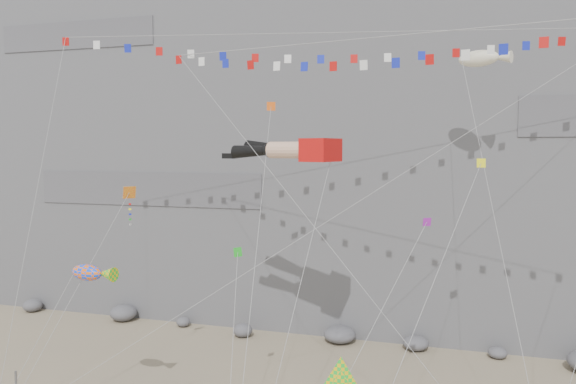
# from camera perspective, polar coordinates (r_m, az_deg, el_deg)

# --- Properties ---
(cliff) EXTENTS (80.00, 28.00, 50.00)m
(cliff) POSITION_cam_1_polar(r_m,az_deg,el_deg) (59.96, 8.35, 13.39)
(cliff) COLOR slate
(cliff) RESTS_ON ground
(talus_boulders) EXTENTS (60.00, 3.00, 1.20)m
(talus_boulders) POSITION_cam_1_polar(r_m,az_deg,el_deg) (46.95, 5.28, -14.27)
(talus_boulders) COLOR slate
(talus_boulders) RESTS_ON ground
(legs_kite) EXTENTS (7.97, 15.75, 20.19)m
(legs_kite) POSITION_cam_1_polar(r_m,az_deg,el_deg) (34.61, 0.25, 4.28)
(legs_kite) COLOR #BA0D0B
(legs_kite) RESTS_ON ground
(flag_banner_upper) EXTENTS (35.54, 16.05, 30.96)m
(flag_banner_upper) POSITION_cam_1_polar(r_m,az_deg,el_deg) (37.44, 5.01, 15.80)
(flag_banner_upper) COLOR #BA0D0B
(flag_banner_upper) RESTS_ON ground
(flag_banner_lower) EXTENTS (27.21, 8.62, 24.33)m
(flag_banner_lower) POSITION_cam_1_polar(r_m,az_deg,el_deg) (32.49, 9.33, 15.23)
(flag_banner_lower) COLOR #BA0D0B
(flag_banner_lower) RESTS_ON ground
(harlequin_kite) EXTENTS (4.34, 9.21, 15.69)m
(harlequin_kite) POSITION_cam_1_polar(r_m,az_deg,el_deg) (36.36, -15.87, -0.16)
(harlequin_kite) COLOR red
(harlequin_kite) RESTS_ON ground
(fish_windsock) EXTENTS (5.45, 5.08, 10.28)m
(fish_windsock) POSITION_cam_1_polar(r_m,az_deg,el_deg) (34.07, -19.76, -7.73)
(fish_windsock) COLOR #FF630D
(fish_windsock) RESTS_ON ground
(delta_kite) EXTENTS (2.26, 4.38, 7.30)m
(delta_kite) POSITION_cam_1_polar(r_m,az_deg,el_deg) (25.72, 5.38, -18.74)
(delta_kite) COLOR #EAB50B
(delta_kite) RESTS_ON ground
(blimp_windsock) EXTENTS (5.21, 15.35, 25.84)m
(blimp_windsock) POSITION_cam_1_polar(r_m,az_deg,el_deg) (39.77, 18.79, 12.63)
(blimp_windsock) COLOR #F0E7C5
(blimp_windsock) RESTS_ON ground
(small_kite_a) EXTENTS (3.49, 14.94, 23.41)m
(small_kite_a) POSITION_cam_1_polar(r_m,az_deg,el_deg) (36.26, -1.78, 8.21)
(small_kite_a) COLOR #FF6215
(small_kite_a) RESTS_ON ground
(small_kite_b) EXTENTS (6.19, 11.49, 16.87)m
(small_kite_b) POSITION_cam_1_polar(r_m,az_deg,el_deg) (31.59, 13.67, -3.52)
(small_kite_b) COLOR purple
(small_kite_b) RESTS_ON ground
(small_kite_c) EXTENTS (3.61, 9.90, 13.67)m
(small_kite_c) POSITION_cam_1_polar(r_m,az_deg,el_deg) (32.52, -5.14, -6.37)
(small_kite_c) COLOR green
(small_kite_c) RESTS_ON ground
(small_kite_d) EXTENTS (6.59, 15.79, 22.01)m
(small_kite_d) POSITION_cam_1_polar(r_m,az_deg,el_deg) (33.85, 18.83, 2.27)
(small_kite_d) COLOR #FFF815
(small_kite_d) RESTS_ON ground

